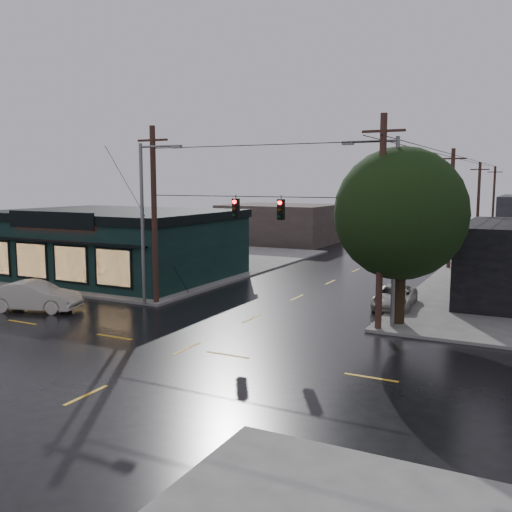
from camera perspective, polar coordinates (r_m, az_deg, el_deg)
The scene contains 15 objects.
ground_plane at distance 24.79m, azimuth -6.90°, elevation -9.17°, with size 160.00×160.00×0.00m, color black.
sidewalk_nw at distance 52.28m, azimuth -12.89°, elevation -0.39°, with size 28.00×28.00×0.15m, color #62605B.
pizza_shop at distance 43.43m, azimuth -13.88°, elevation 1.30°, with size 16.30×12.34×4.90m.
corner_tree at distance 28.40m, azimuth 14.26°, elevation 4.10°, with size 6.43×6.43×8.61m.
utility_pole_nw at distance 33.59m, azimuth -9.94°, elevation -4.79°, with size 2.00×0.32×10.15m, color black, non-canonical shape.
utility_pole_ne at distance 27.95m, azimuth 12.09°, elevation -7.36°, with size 2.00×0.32×10.15m, color black, non-canonical shape.
utility_pole_far_a at distance 48.67m, azimuth 18.67°, elevation -1.27°, with size 2.00×0.32×9.65m, color black, non-canonical shape.
utility_pole_far_b at distance 68.37m, azimuth 21.15°, elevation 1.05°, with size 2.00×0.32×9.15m, color black, non-canonical shape.
utility_pole_far_c at distance 88.21m, azimuth 22.52°, elevation 2.33°, with size 2.00×0.32×9.15m, color black, non-canonical shape.
span_signal_assembly at distance 29.35m, azimuth 0.20°, elevation 4.79°, with size 13.00×0.48×1.23m.
streetlight_nw at distance 33.22m, azimuth -11.08°, elevation -4.96°, with size 5.40×0.30×9.15m, color slate, non-canonical shape.
streetlight_ne at distance 28.49m, azimuth 13.43°, elevation -7.11°, with size 5.40×0.30×9.15m, color slate, non-canonical shape.
bg_building_west at distance 65.81m, azimuth 2.41°, elevation 3.24°, with size 12.00×10.00×4.40m, color #3D302C.
sedan_cream at distance 33.62m, azimuth -21.27°, elevation -3.77°, with size 1.73×4.95×1.63m, color beige.
suv_silver at distance 33.00m, azimuth 13.70°, elevation -4.00°, with size 2.09×4.52×1.26m, color beige.
Camera 1 is at (13.33, -19.66, 7.09)m, focal length 40.00 mm.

